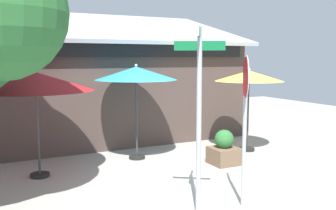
{
  "coord_description": "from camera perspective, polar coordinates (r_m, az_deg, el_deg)",
  "views": [
    {
      "loc": [
        -4.18,
        -6.98,
        2.75
      ],
      "look_at": [
        -0.1,
        1.2,
        1.6
      ],
      "focal_mm": 39.86,
      "sensor_mm": 36.0,
      "label": 1
    }
  ],
  "objects": [
    {
      "name": "ground_plane",
      "position": [
        8.6,
        4.28,
        -11.84
      ],
      "size": [
        28.0,
        28.0,
        0.1
      ],
      "primitive_type": "cube",
      "color": "#9E9B93"
    },
    {
      "name": "cafe_building",
      "position": [
        13.3,
        -9.68,
        2.87
      ],
      "size": [
        9.22,
        5.05,
        4.52
      ],
      "color": "#473833",
      "rests_on": "ground"
    },
    {
      "name": "street_sign_post",
      "position": [
        6.44,
        4.77,
        0.4
      ],
      "size": [
        0.73,
        0.79,
        3.28
      ],
      "color": "#A8AAB2",
      "rests_on": "ground"
    },
    {
      "name": "stop_sign",
      "position": [
        6.9,
        11.72,
        0.5
      ],
      "size": [
        0.42,
        0.69,
        2.81
      ],
      "color": "#A8AAB2",
      "rests_on": "ground"
    },
    {
      "name": "patio_umbrella_crimson_left",
      "position": [
        8.96,
        -19.56,
        3.33
      ],
      "size": [
        2.6,
        2.6,
        2.51
      ],
      "color": "black",
      "rests_on": "ground"
    },
    {
      "name": "patio_umbrella_teal_center",
      "position": [
        10.06,
        -4.9,
        4.73
      ],
      "size": [
        2.22,
        2.22,
        2.6
      ],
      "color": "black",
      "rests_on": "ground"
    },
    {
      "name": "patio_umbrella_mustard_right",
      "position": [
        11.18,
        12.28,
        4.2
      ],
      "size": [
        2.01,
        2.01,
        2.46
      ],
      "color": "black",
      "rests_on": "ground"
    },
    {
      "name": "sidewalk_planter",
      "position": [
        9.87,
        8.56,
        -6.77
      ],
      "size": [
        0.69,
        0.69,
        0.91
      ],
      "color": "brown",
      "rests_on": "ground"
    }
  ]
}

